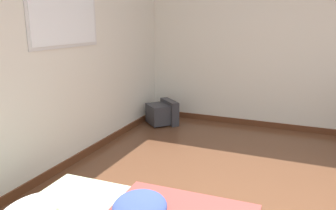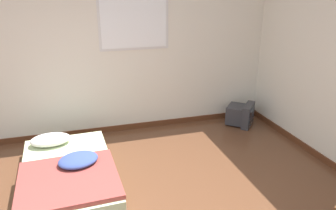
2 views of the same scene
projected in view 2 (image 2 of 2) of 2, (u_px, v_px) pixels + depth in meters
name	position (u px, v px, depth m)	size (l,w,h in m)	color
wall_back	(92.00, 52.00, 4.82)	(8.04, 0.08, 2.60)	silver
mattress_bed	(68.00, 172.00, 3.88)	(1.10, 1.80, 0.36)	beige
crt_tv	(241.00, 114.00, 5.51)	(0.57, 0.57, 0.37)	#333338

